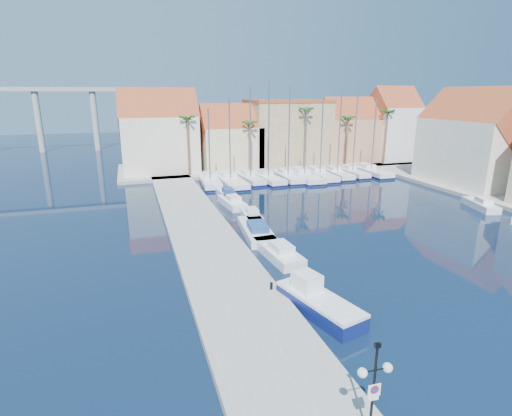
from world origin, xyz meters
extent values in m
plane|color=black|center=(0.00, 0.00, 0.00)|extent=(260.00, 260.00, 0.00)
cube|color=gray|center=(-9.00, 13.50, 0.25)|extent=(6.00, 77.00, 0.50)
cube|color=gray|center=(10.00, 48.00, 0.25)|extent=(54.00, 16.00, 0.50)
cylinder|color=black|center=(-7.12, -10.74, 2.54)|extent=(0.10, 0.10, 4.09)
cylinder|color=black|center=(-7.38, -10.74, 3.47)|extent=(0.51, 0.07, 0.05)
cylinder|color=black|center=(-6.87, -10.75, 3.47)|extent=(0.51, 0.07, 0.05)
sphere|color=white|center=(-7.63, -10.73, 3.47)|extent=(0.37, 0.37, 0.37)
sphere|color=white|center=(-6.61, -10.76, 3.47)|extent=(0.37, 0.37, 0.37)
cube|color=black|center=(-7.12, -10.74, 4.49)|extent=(0.23, 0.13, 0.16)
cube|color=white|center=(-7.13, -10.80, 2.65)|extent=(0.51, 0.05, 0.51)
cylinder|color=red|center=(-7.13, -10.83, 2.70)|extent=(0.35, 0.03, 0.35)
cylinder|color=#1933A5|center=(-7.13, -10.84, 2.70)|extent=(0.25, 0.02, 0.25)
cube|color=white|center=(-7.13, -10.80, 2.29)|extent=(0.41, 0.04, 0.14)
cylinder|color=black|center=(-6.64, 1.53, 0.74)|extent=(0.19, 0.19, 0.48)
cube|color=navy|center=(-4.58, -1.42, 0.46)|extent=(3.58, 6.51, 0.93)
cube|color=white|center=(-4.58, -1.42, 1.03)|extent=(3.58, 6.51, 0.21)
cube|color=white|center=(-4.90, -0.22, 1.60)|extent=(1.72, 1.94, 1.13)
cube|color=white|center=(-3.88, 7.64, 0.40)|extent=(2.54, 6.45, 0.80)
cube|color=white|center=(-3.83, 7.01, 1.10)|extent=(1.59, 2.32, 0.60)
cube|color=white|center=(-3.97, 13.30, 0.40)|extent=(3.12, 7.64, 0.80)
cube|color=navy|center=(-4.04, 12.56, 1.10)|extent=(1.92, 2.76, 0.60)
cube|color=white|center=(-3.03, 18.03, 0.40)|extent=(2.01, 5.18, 0.80)
cube|color=white|center=(-3.07, 17.53, 1.10)|extent=(1.27, 1.86, 0.60)
cube|color=white|center=(-3.64, 23.93, 0.40)|extent=(2.38, 5.97, 0.80)
cube|color=white|center=(-3.59, 23.35, 1.10)|extent=(1.48, 2.15, 0.60)
cube|color=white|center=(-3.26, 27.94, 0.40)|extent=(1.88, 5.52, 0.80)
cube|color=navy|center=(-3.24, 27.39, 1.10)|extent=(1.27, 1.95, 0.60)
cube|color=white|center=(24.00, 14.09, 0.40)|extent=(3.21, 5.75, 0.80)
cube|color=white|center=(23.85, 13.57, 1.10)|extent=(1.71, 2.18, 0.60)
cube|color=white|center=(-3.90, 36.05, 0.50)|extent=(3.17, 9.70, 1.00)
cube|color=#0D0F45|center=(-3.90, 36.05, 0.18)|extent=(3.23, 9.76, 0.28)
cube|color=white|center=(-3.83, 37.00, 1.30)|extent=(1.94, 2.98, 0.60)
cylinder|color=slate|center=(-3.94, 35.57, 6.03)|extent=(0.20, 0.20, 10.06)
cube|color=white|center=(-0.97, 35.88, 0.50)|extent=(3.24, 11.54, 1.00)
cube|color=#0D0F45|center=(-0.97, 35.88, 0.18)|extent=(3.30, 11.60, 0.28)
cube|color=white|center=(-0.99, 37.03, 1.30)|extent=(2.17, 3.49, 0.60)
cylinder|color=slate|center=(-0.95, 35.31, 6.72)|extent=(0.20, 0.20, 11.44)
cube|color=white|center=(2.28, 36.28, 0.50)|extent=(2.87, 8.45, 1.00)
cube|color=#0D0F45|center=(2.28, 36.28, 0.18)|extent=(2.93, 8.51, 0.28)
cube|color=white|center=(2.21, 37.11, 1.30)|extent=(1.72, 2.61, 0.60)
cylinder|color=slate|center=(2.31, 35.87, 7.52)|extent=(0.20, 0.20, 13.04)
cube|color=white|center=(4.97, 35.82, 0.50)|extent=(3.13, 9.50, 1.00)
cube|color=#0D0F45|center=(4.97, 35.82, 0.18)|extent=(3.20, 9.57, 0.28)
cube|color=white|center=(4.90, 36.75, 1.30)|extent=(1.91, 2.92, 0.60)
cylinder|color=slate|center=(5.01, 35.36, 7.97)|extent=(0.20, 0.20, 13.94)
cube|color=white|center=(8.24, 35.80, 0.50)|extent=(2.48, 9.06, 1.00)
cube|color=#0D0F45|center=(8.24, 35.80, 0.18)|extent=(2.54, 9.12, 0.28)
cube|color=white|center=(8.25, 36.71, 1.30)|extent=(1.68, 2.73, 0.60)
cylinder|color=slate|center=(8.23, 35.35, 7.56)|extent=(0.20, 0.20, 13.11)
cube|color=white|center=(11.06, 35.95, 0.50)|extent=(3.52, 11.57, 1.00)
cube|color=#0D0F45|center=(11.06, 35.95, 0.18)|extent=(3.58, 11.64, 0.28)
cube|color=white|center=(11.11, 37.09, 1.30)|extent=(2.24, 3.53, 0.60)
cylinder|color=slate|center=(11.03, 35.38, 6.04)|extent=(0.20, 0.20, 10.08)
cube|color=white|center=(13.72, 35.88, 0.50)|extent=(3.12, 10.31, 1.00)
cube|color=#0D0F45|center=(13.72, 35.88, 0.18)|extent=(3.18, 10.38, 0.28)
cube|color=white|center=(13.76, 36.90, 1.30)|extent=(2.00, 3.14, 0.60)
cylinder|color=slate|center=(13.69, 35.37, 6.62)|extent=(0.20, 0.20, 11.23)
cube|color=white|center=(16.87, 35.97, 0.50)|extent=(2.79, 9.13, 1.00)
cube|color=#0D0F45|center=(16.87, 35.97, 0.18)|extent=(2.85, 9.19, 0.28)
cube|color=white|center=(16.92, 36.87, 1.30)|extent=(1.77, 2.79, 0.60)
cylinder|color=slate|center=(16.85, 35.52, 7.27)|extent=(0.20, 0.20, 12.55)
cube|color=white|center=(19.75, 36.10, 0.50)|extent=(2.31, 8.40, 1.00)
cube|color=#0D0F45|center=(19.75, 36.10, 0.18)|extent=(2.37, 8.46, 0.28)
cube|color=white|center=(19.73, 36.93, 1.30)|extent=(1.56, 2.53, 0.60)
cylinder|color=slate|center=(19.75, 35.68, 7.22)|extent=(0.20, 0.20, 12.44)
cube|color=white|center=(23.22, 36.15, 0.50)|extent=(2.79, 10.45, 1.00)
cube|color=#0D0F45|center=(23.22, 36.15, 0.18)|extent=(2.85, 10.51, 0.28)
cube|color=white|center=(23.23, 37.19, 1.30)|extent=(1.92, 3.14, 0.60)
cylinder|color=slate|center=(23.22, 35.63, 6.60)|extent=(0.20, 0.20, 11.21)
cube|color=beige|center=(-10.00, 47.00, 5.00)|extent=(12.00, 9.00, 9.00)
cube|color=#993F21|center=(-10.00, 47.00, 9.50)|extent=(12.30, 9.00, 9.00)
cube|color=beige|center=(2.00, 47.00, 4.00)|extent=(10.00, 8.00, 7.00)
cube|color=#993F21|center=(2.00, 47.00, 7.50)|extent=(10.30, 8.00, 8.00)
cube|color=#9C8060|center=(13.00, 48.00, 6.00)|extent=(14.00, 10.00, 11.00)
cube|color=#993F21|center=(13.00, 48.00, 11.75)|extent=(14.20, 10.20, 0.50)
cube|color=tan|center=(25.00, 47.00, 4.50)|extent=(10.00, 8.00, 8.00)
cube|color=#993F21|center=(25.00, 47.00, 8.50)|extent=(10.30, 8.00, 8.00)
cube|color=white|center=(34.00, 46.00, 5.50)|extent=(8.00, 8.00, 10.00)
cube|color=#993F21|center=(34.00, 46.00, 10.50)|extent=(8.30, 8.00, 8.00)
cube|color=beige|center=(32.00, 24.00, 5.00)|extent=(9.00, 14.00, 9.00)
cube|color=#993F21|center=(32.00, 24.00, 9.50)|extent=(9.00, 14.30, 9.00)
cylinder|color=brown|center=(-6.00, 42.00, 5.00)|extent=(0.36, 0.36, 9.00)
sphere|color=#1D5518|center=(-6.00, 42.00, 9.35)|extent=(2.60, 2.60, 2.60)
cylinder|color=brown|center=(4.00, 42.00, 4.50)|extent=(0.36, 0.36, 8.00)
sphere|color=#1D5518|center=(4.00, 42.00, 8.35)|extent=(2.60, 2.60, 2.60)
cylinder|color=brown|center=(14.00, 42.00, 5.50)|extent=(0.36, 0.36, 10.00)
sphere|color=#1D5518|center=(14.00, 42.00, 10.35)|extent=(2.60, 2.60, 2.60)
cylinder|color=brown|center=(22.00, 42.00, 4.75)|extent=(0.36, 0.36, 8.50)
sphere|color=#1D5518|center=(22.00, 42.00, 8.85)|extent=(2.60, 2.60, 2.60)
cylinder|color=brown|center=(30.00, 42.00, 5.25)|extent=(0.36, 0.36, 9.50)
sphere|color=#1D5518|center=(30.00, 42.00, 9.85)|extent=(2.60, 2.60, 2.60)
cube|color=#9E9E99|center=(-38.00, 82.00, 14.00)|extent=(48.00, 2.20, 0.90)
cylinder|color=#9E9E99|center=(-34.00, 82.00, 7.00)|extent=(1.40, 1.40, 14.00)
cylinder|color=#9E9E99|center=(-22.00, 82.00, 7.00)|extent=(1.40, 1.40, 14.00)
camera|label=1|loc=(-14.85, -20.99, 12.97)|focal=28.00mm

